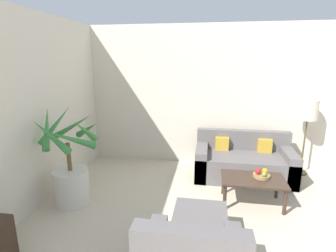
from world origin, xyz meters
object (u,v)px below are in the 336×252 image
Objects in this scene: floor_lamp at (308,114)px; fruit_bowl at (261,176)px; coffee_table at (253,182)px; sofa_loveseat at (243,162)px; ottoman at (200,225)px; orange_fruit at (265,171)px; apple_red at (258,171)px; apple_green at (264,174)px; potted_palm at (71,172)px.

fruit_bowl is (-0.93, -1.18, -0.71)m from floor_lamp.
fruit_bowl is at bearing 28.06° from coffee_table.
sofa_loveseat reaches higher than coffee_table.
sofa_loveseat is 0.87m from fruit_bowl.
fruit_bowl is (0.15, -0.84, 0.14)m from sofa_loveseat.
orange_fruit is at bearing 49.36° from ottoman.
apple_red is at bearing -83.10° from sofa_loveseat.
sofa_loveseat is 19.92× the size of apple_red.
fruit_bowl is 3.57× the size of apple_green.
sofa_loveseat is 24.85× the size of apple_green.
coffee_table is 1.18m from ottoman.
fruit_bowl reaches higher than ottoman.
floor_lamp is at bearing 50.90° from ottoman.
potted_palm reaches higher than apple_green.
ottoman is at bearing -130.02° from fruit_bowl.
ottoman is (-1.77, -2.17, -0.94)m from floor_lamp.
coffee_table is 10.57× the size of apple_red.
sofa_loveseat is at bearing -162.86° from floor_lamp.
sofa_loveseat is 2.77× the size of ottoman.
floor_lamp is at bearing 17.14° from sofa_loveseat.
coffee_table is (2.59, 0.39, -0.14)m from potted_palm.
potted_palm is 16.93× the size of apple_red.
ottoman is (-0.86, -0.92, -0.28)m from apple_green.
coffee_table is at bearing -88.13° from sofa_loveseat.
apple_red is at bearing 179.68° from fruit_bowl.
potted_palm is 1.04× the size of floor_lamp.
floor_lamp is 20.34× the size of apple_green.
fruit_bowl reaches higher than coffee_table.
floor_lamp is at bearing 53.92° from apple_green.
apple_red reaches higher than fruit_bowl.
floor_lamp reaches higher than coffee_table.
apple_green is 0.11m from orange_fruit.
apple_red is at bearing -129.83° from floor_lamp.
potted_palm is 2.63m from coffee_table.
sofa_loveseat is at bearing 69.66° from ottoman.
sofa_loveseat is at bearing 103.89° from orange_fruit.
fruit_bowl is 0.08m from apple_red.
apple_green reaches higher than ottoman.
apple_red reaches higher than apple_green.
potted_palm is at bearing -170.03° from orange_fruit.
orange_fruit reaches higher than fruit_bowl.
fruit_bowl is at bearing 9.47° from potted_palm.
apple_green is (-0.91, -1.25, -0.66)m from floor_lamp.
coffee_table is 0.24m from orange_fruit.
sofa_loveseat is 19.83× the size of orange_fruit.
coffee_table reaches higher than ottoman.
orange_fruit reaches higher than coffee_table.
coffee_table is 13.19× the size of apple_green.
coffee_table is 10.52× the size of orange_fruit.
apple_green is 0.11× the size of ottoman.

